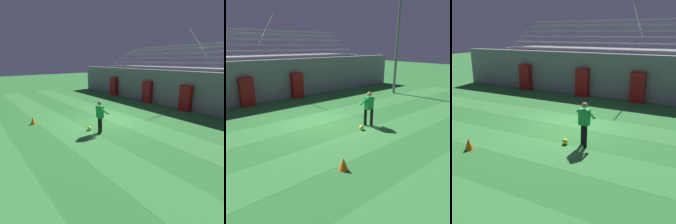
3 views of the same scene
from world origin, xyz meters
TOP-DOWN VIEW (x-y plane):
  - ground_plane at (0.00, 0.00)m, footprint 80.00×80.00m
  - turf_stripe_near at (0.00, -6.00)m, footprint 28.00×1.75m
  - turf_stripe_mid at (0.00, -2.49)m, footprint 28.00×1.75m
  - turf_stripe_far at (0.00, 1.01)m, footprint 28.00×1.75m
  - back_wall at (0.00, 6.50)m, footprint 24.00×0.60m
  - padding_pillar_gate_left at (-1.80, 5.95)m, footprint 0.85×0.44m
  - padding_pillar_gate_right at (1.80, 5.95)m, footprint 0.85×0.44m
  - padding_pillar_far_left at (-6.38, 5.95)m, footprint 0.85×0.44m
  - bleacher_stand at (0.00, 9.19)m, footprint 18.00×4.75m
  - goalkeeper at (1.54, -1.37)m, footprint 0.61×0.61m
  - soccer_ball at (0.87, -1.59)m, footprint 0.22×0.22m
  - traffic_cone at (-1.98, -3.62)m, footprint 0.30×0.30m
  - water_bottle at (-0.48, 4.93)m, footprint 0.07×0.07m

SIDE VIEW (x-z plane):
  - ground_plane at x=0.00m, z-range 0.00..0.00m
  - turf_stripe_near at x=0.00m, z-range 0.00..0.01m
  - turf_stripe_mid at x=0.00m, z-range 0.00..0.01m
  - turf_stripe_far at x=0.00m, z-range 0.00..0.01m
  - soccer_ball at x=0.87m, z-range 0.00..0.22m
  - water_bottle at x=-0.48m, z-range 0.00..0.24m
  - traffic_cone at x=-1.98m, z-range 0.00..0.42m
  - padding_pillar_gate_left at x=-1.80m, z-range 0.00..1.82m
  - padding_pillar_gate_right at x=1.80m, z-range 0.00..1.82m
  - padding_pillar_far_left at x=-6.38m, z-range 0.00..1.82m
  - goalkeeper at x=1.54m, z-range 0.12..1.79m
  - back_wall at x=0.00m, z-range 0.00..2.80m
  - bleacher_stand at x=0.00m, z-range -1.40..4.42m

